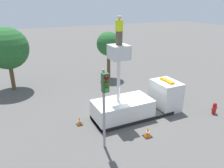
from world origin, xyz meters
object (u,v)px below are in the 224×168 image
at_px(tree_left_bg, 108,44).
at_px(traffic_cone_rear, 79,121).
at_px(worker, 119,31).
at_px(traffic_light_pole, 105,95).
at_px(bucket_truck, 138,103).
at_px(fire_hydrant, 214,108).
at_px(traffic_cone_curbside, 148,133).
at_px(tree_right_bg, 7,49).

bearing_deg(tree_left_bg, traffic_cone_rear, -126.27).
relative_size(worker, tree_left_bg, 0.35).
distance_m(traffic_light_pole, traffic_cone_rear, 4.35).
height_order(bucket_truck, fire_hydrant, bucket_truck).
relative_size(traffic_light_pole, traffic_cone_curbside, 7.85).
xyz_separation_m(bucket_truck, fire_hydrant, (5.20, -2.28, -0.55)).
relative_size(traffic_light_pole, tree_right_bg, 0.81).
bearing_deg(worker, fire_hydrant, -18.46).
distance_m(traffic_light_pole, tree_right_bg, 12.61).
bearing_deg(traffic_cone_curbside, bucket_truck, 70.57).
xyz_separation_m(worker, fire_hydrant, (6.83, -2.28, -5.75)).
distance_m(bucket_truck, traffic_light_pole, 5.06).
bearing_deg(bucket_truck, fire_hydrant, -23.68).
xyz_separation_m(traffic_cone_rear, tree_right_bg, (-3.67, 8.81, 3.65)).
bearing_deg(tree_right_bg, traffic_light_pole, -70.22).
relative_size(traffic_light_pole, fire_hydrant, 5.17).
distance_m(fire_hydrant, tree_left_bg, 11.81).
xyz_separation_m(traffic_light_pole, traffic_cone_rear, (-0.59, 3.04, -3.05)).
distance_m(bucket_truck, tree_left_bg, 9.01).
bearing_deg(worker, traffic_light_pole, -129.74).
distance_m(worker, tree_right_bg, 11.52).
height_order(traffic_light_pole, tree_left_bg, tree_left_bg).
xyz_separation_m(traffic_light_pole, fire_hydrant, (8.92, 0.24, -2.87)).
bearing_deg(fire_hydrant, traffic_cone_curbside, -176.88).
relative_size(fire_hydrant, traffic_cone_rear, 1.62).
height_order(worker, tree_right_bg, worker).
distance_m(traffic_cone_rear, tree_right_bg, 10.22).
xyz_separation_m(fire_hydrant, tree_right_bg, (-13.18, 11.61, 3.47)).
height_order(worker, fire_hydrant, worker).
relative_size(worker, fire_hydrant, 1.93).
bearing_deg(tree_right_bg, fire_hydrant, -41.37).
height_order(worker, tree_left_bg, worker).
bearing_deg(fire_hydrant, traffic_cone_rear, 163.60).
xyz_separation_m(traffic_light_pole, traffic_cone_curbside, (2.80, -0.09, -3.03)).
bearing_deg(traffic_cone_rear, traffic_cone_curbside, -42.73).
xyz_separation_m(traffic_light_pole, tree_right_bg, (-4.26, 11.85, 0.60)).
bearing_deg(traffic_light_pole, bucket_truck, 34.06).
distance_m(traffic_cone_rear, tree_left_bg, 10.43).
relative_size(bucket_truck, worker, 3.81).
bearing_deg(worker, traffic_cone_curbside, -74.80).
distance_m(bucket_truck, worker, 5.45).
bearing_deg(traffic_cone_curbside, traffic_cone_rear, 137.27).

